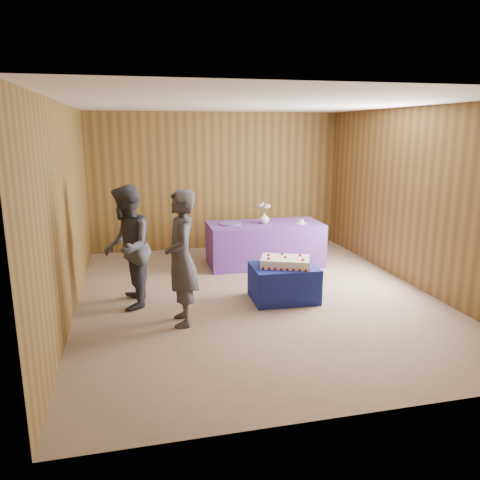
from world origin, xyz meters
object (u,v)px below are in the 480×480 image
object	(u,v)px
serving_table	(265,244)
vase	(264,218)
guest_right	(127,248)
cake_table	(284,283)
guest_left	(181,258)
sheet_cake	(285,262)

from	to	relation	value
serving_table	vase	size ratio (longest dim) A/B	10.72
vase	guest_right	distance (m)	2.81
guest_right	vase	bearing A→B (deg)	125.93
cake_table	guest_right	size ratio (longest dim) A/B	0.54
vase	guest_left	distance (m)	2.85
serving_table	guest_left	world-z (taller)	guest_left
sheet_cake	vase	world-z (taller)	vase
cake_table	vase	bearing A→B (deg)	84.91
sheet_cake	guest_left	xyz separation A→B (m)	(-1.50, -0.49, 0.28)
cake_table	serving_table	xyz separation A→B (m)	(0.24, 1.78, 0.12)
serving_table	guest_right	xyz separation A→B (m)	(-2.37, -1.55, 0.46)
sheet_cake	guest_left	size ratio (longest dim) A/B	0.49
serving_table	vase	xyz separation A→B (m)	(-0.01, 0.00, 0.47)
serving_table	sheet_cake	xyz separation A→B (m)	(-0.22, -1.79, 0.19)
guest_left	sheet_cake	bearing A→B (deg)	108.41
serving_table	vase	distance (m)	0.47
cake_table	sheet_cake	size ratio (longest dim) A/B	1.10
vase	guest_right	xyz separation A→B (m)	(-2.35, -1.55, -0.01)
vase	sheet_cake	bearing A→B (deg)	-96.62
cake_table	guest_left	bearing A→B (deg)	-159.43
vase	guest_left	size ratio (longest dim) A/B	0.11
cake_table	vase	size ratio (longest dim) A/B	4.82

